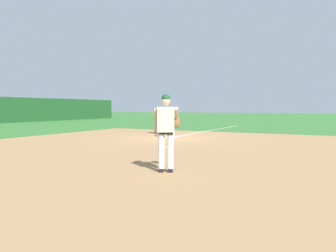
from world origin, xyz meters
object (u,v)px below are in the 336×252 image
object	(u,v)px
pitcher	(167,128)
baseball	(166,148)
first_baseman	(167,123)
umpire	(160,120)
first_base_bag	(170,137)

from	to	relation	value
pitcher	baseball	bearing A→B (deg)	27.91
first_baseman	umpire	bearing A→B (deg)	38.65
pitcher	first_baseman	xyz separation A→B (m)	(8.13, 4.17, -0.33)
baseball	pitcher	size ratio (longest dim) A/B	0.04
pitcher	first_baseman	distance (m)	9.14
umpire	pitcher	bearing A→B (deg)	-150.57
baseball	umpire	size ratio (longest dim) A/B	0.05
first_base_bag	umpire	size ratio (longest dim) A/B	0.26
first_base_bag	baseball	distance (m)	4.32
first_baseman	umpire	world-z (taller)	umpire
baseball	umpire	bearing A→B (deg)	30.39
baseball	pitcher	distance (m)	4.53
first_base_bag	pitcher	world-z (taller)	pitcher
first_baseman	umpire	distance (m)	2.25
umpire	baseball	bearing A→B (deg)	-149.61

